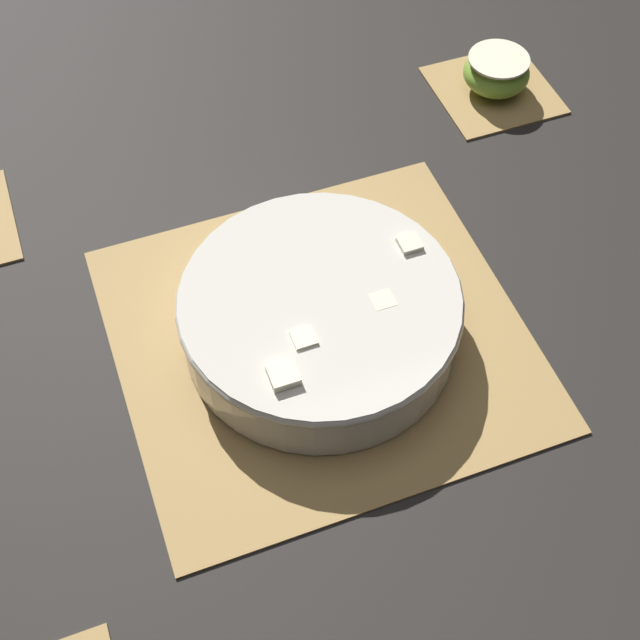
# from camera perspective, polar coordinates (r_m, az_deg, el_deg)

# --- Properties ---
(ground_plane) EXTENTS (6.00, 6.00, 0.00)m
(ground_plane) POSITION_cam_1_polar(r_m,az_deg,el_deg) (0.93, 0.00, -1.16)
(ground_plane) COLOR black
(bamboo_mat_center) EXTENTS (0.42, 0.40, 0.01)m
(bamboo_mat_center) POSITION_cam_1_polar(r_m,az_deg,el_deg) (0.93, 0.00, -1.06)
(bamboo_mat_center) COLOR #A8844C
(bamboo_mat_center) RESTS_ON ground_plane
(coaster_mat_near_left) EXTENTS (0.15, 0.15, 0.01)m
(coaster_mat_near_left) POSITION_cam_1_polar(r_m,az_deg,el_deg) (1.22, 11.02, 14.29)
(coaster_mat_near_left) COLOR #A8844C
(coaster_mat_near_left) RESTS_ON ground_plane
(fruit_salad_bowl) EXTENTS (0.29, 0.29, 0.08)m
(fruit_salad_bowl) POSITION_cam_1_polar(r_m,az_deg,el_deg) (0.90, -0.05, 0.42)
(fruit_salad_bowl) COLOR silver
(fruit_salad_bowl) RESTS_ON bamboo_mat_center
(apple_half) EXTENTS (0.08, 0.08, 0.05)m
(apple_half) POSITION_cam_1_polar(r_m,az_deg,el_deg) (1.20, 11.23, 15.29)
(apple_half) COLOR #7FAD38
(apple_half) RESTS_ON coaster_mat_near_left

